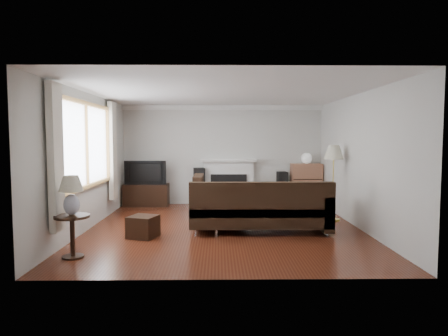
{
  "coord_description": "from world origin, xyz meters",
  "views": [
    {
      "loc": [
        -0.11,
        -7.36,
        1.67
      ],
      "look_at": [
        0.0,
        0.3,
        1.1
      ],
      "focal_mm": 32.0,
      "sensor_mm": 36.0,
      "label": 1
    }
  ],
  "objects_px": {
    "bookshelf": "(306,184)",
    "side_table": "(72,236)",
    "sectional_sofa": "(259,207)",
    "floor_lamp": "(333,183)",
    "tv_stand": "(146,195)",
    "coffee_table": "(257,206)"
  },
  "relations": [
    {
      "from": "coffee_table",
      "to": "side_table",
      "type": "relative_size",
      "value": 1.79
    },
    {
      "from": "tv_stand",
      "to": "bookshelf",
      "type": "relative_size",
      "value": 1.05
    },
    {
      "from": "tv_stand",
      "to": "coffee_table",
      "type": "height_order",
      "value": "tv_stand"
    },
    {
      "from": "coffee_table",
      "to": "side_table",
      "type": "xyz_separation_m",
      "value": [
        -2.87,
        -2.96,
        0.09
      ]
    },
    {
      "from": "bookshelf",
      "to": "floor_lamp",
      "type": "bearing_deg",
      "value": -86.07
    },
    {
      "from": "tv_stand",
      "to": "sectional_sofa",
      "type": "distance_m",
      "value": 3.73
    },
    {
      "from": "tv_stand",
      "to": "coffee_table",
      "type": "bearing_deg",
      "value": -27.44
    },
    {
      "from": "tv_stand",
      "to": "bookshelf",
      "type": "height_order",
      "value": "bookshelf"
    },
    {
      "from": "tv_stand",
      "to": "coffee_table",
      "type": "xyz_separation_m",
      "value": [
        2.61,
        -1.36,
        -0.06
      ]
    },
    {
      "from": "sectional_sofa",
      "to": "floor_lamp",
      "type": "relative_size",
      "value": 1.75
    },
    {
      "from": "side_table",
      "to": "bookshelf",
      "type": "bearing_deg",
      "value": 45.88
    },
    {
      "from": "floor_lamp",
      "to": "sectional_sofa",
      "type": "bearing_deg",
      "value": -150.0
    },
    {
      "from": "tv_stand",
      "to": "floor_lamp",
      "type": "height_order",
      "value": "floor_lamp"
    },
    {
      "from": "floor_lamp",
      "to": "side_table",
      "type": "relative_size",
      "value": 2.55
    },
    {
      "from": "tv_stand",
      "to": "side_table",
      "type": "height_order",
      "value": "side_table"
    },
    {
      "from": "tv_stand",
      "to": "side_table",
      "type": "distance_m",
      "value": 4.33
    },
    {
      "from": "bookshelf",
      "to": "sectional_sofa",
      "type": "xyz_separation_m",
      "value": [
        -1.46,
        -2.79,
        -0.09
      ]
    },
    {
      "from": "bookshelf",
      "to": "side_table",
      "type": "bearing_deg",
      "value": -134.12
    },
    {
      "from": "sectional_sofa",
      "to": "floor_lamp",
      "type": "height_order",
      "value": "floor_lamp"
    },
    {
      "from": "coffee_table",
      "to": "floor_lamp",
      "type": "relative_size",
      "value": 0.7
    },
    {
      "from": "bookshelf",
      "to": "side_table",
      "type": "relative_size",
      "value": 1.73
    },
    {
      "from": "floor_lamp",
      "to": "bookshelf",
      "type": "bearing_deg",
      "value": 93.93
    }
  ]
}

